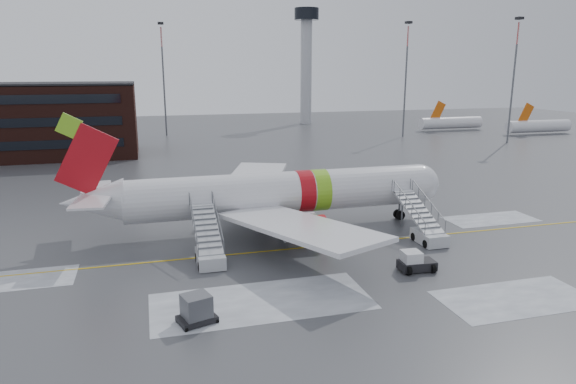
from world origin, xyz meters
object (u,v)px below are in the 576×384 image
object	(u,v)px
pushback_tug	(415,262)
uld_container	(197,310)
airliner	(272,194)
airstair_aft	(209,248)
airstair_fwd	(425,229)

from	to	relation	value
pushback_tug	uld_container	size ratio (longest dim) A/B	1.10
airliner	airstair_aft	distance (m)	9.62
airstair_aft	pushback_tug	size ratio (longest dim) A/B	2.81
airstair_aft	pushback_tug	world-z (taller)	airstair_aft
airliner	airstair_fwd	xyz separation A→B (m)	(12.01, -6.54, -2.35)
airstair_fwd	airstair_aft	distance (m)	18.66
airstair_aft	airliner	bearing A→B (deg)	44.51
airstair_fwd	pushback_tug	xyz separation A→B (m)	(-4.26, -5.93, -0.39)
airstair_aft	pushback_tug	bearing A→B (deg)	-22.39
uld_container	pushback_tug	bearing A→B (deg)	12.97
airstair_aft	uld_container	world-z (taller)	airstair_aft
airstair_fwd	uld_container	world-z (taller)	airstair_fwd
pushback_tug	airstair_fwd	bearing A→B (deg)	54.32
airliner	pushback_tug	world-z (taller)	airliner
airliner	pushback_tug	size ratio (longest dim) A/B	12.79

